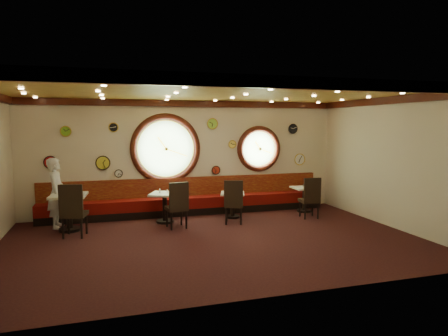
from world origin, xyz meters
TOP-DOWN VIEW (x-y plane):
  - floor at (0.00, 0.00)m, footprint 9.00×6.00m
  - ceiling at (0.00, 0.00)m, footprint 9.00×6.00m
  - wall_back at (0.00, 3.00)m, footprint 9.00×0.02m
  - wall_front at (0.00, -3.00)m, footprint 9.00×0.02m
  - wall_right at (4.50, 0.00)m, footprint 0.02×6.00m
  - molding_back at (0.00, 2.95)m, footprint 9.00×0.10m
  - molding_front at (0.00, -2.95)m, footprint 9.00×0.10m
  - molding_right at (4.45, 0.00)m, footprint 0.10×6.00m
  - banquette_base at (0.00, 2.72)m, footprint 8.00×0.55m
  - banquette_seat at (0.00, 2.72)m, footprint 8.00×0.55m
  - banquette_back at (0.00, 2.94)m, footprint 8.00×0.10m
  - porthole_left_glass at (-0.60, 3.00)m, footprint 1.66×0.02m
  - porthole_left_frame at (-0.60, 2.98)m, footprint 1.98×0.18m
  - porthole_left_ring at (-0.60, 2.95)m, footprint 1.61×0.03m
  - porthole_right_glass at (2.20, 3.00)m, footprint 1.10×0.02m
  - porthole_right_frame at (2.20, 2.98)m, footprint 1.38×0.18m
  - porthole_right_ring at (2.20, 2.95)m, footprint 1.09×0.03m
  - wall_clock_0 at (-3.20, 2.96)m, footprint 0.26×0.03m
  - wall_clock_1 at (-3.60, 2.96)m, footprint 0.32×0.03m
  - wall_clock_2 at (3.55, 2.96)m, footprint 0.34×0.03m
  - wall_clock_3 at (-2.30, 2.96)m, footprint 0.36×0.03m
  - wall_clock_4 at (-1.90, 2.96)m, footprint 0.20×0.03m
  - wall_clock_5 at (3.30, 2.96)m, footprint 0.28×0.03m
  - wall_clock_6 at (1.35, 2.96)m, footprint 0.22×0.03m
  - wall_clock_7 at (0.85, 2.96)m, footprint 0.24×0.03m
  - wall_clock_8 at (-2.00, 2.96)m, footprint 0.24×0.03m
  - wall_clock_9 at (0.75, 2.96)m, footprint 0.30×0.03m
  - table_a at (-3.10, 1.78)m, footprint 0.87×0.87m
  - table_b at (-0.80, 1.94)m, footprint 0.92×0.92m
  - table_c at (1.04, 1.96)m, footprint 0.80×0.80m
  - table_d at (3.27, 2.08)m, footprint 0.67×0.67m
  - chair_a at (-2.96, 1.13)m, footprint 0.61×0.61m
  - chair_b at (-0.59, 1.24)m, footprint 0.54×0.54m
  - chair_c at (0.85, 1.28)m, footprint 0.61×0.61m
  - chair_d at (3.02, 1.27)m, footprint 0.51×0.51m
  - condiment_a_salt at (-3.23, 1.90)m, footprint 0.03×0.03m
  - condiment_b_salt at (-0.92, 1.98)m, footprint 0.04×0.04m
  - condiment_c_salt at (0.98, 1.98)m, footprint 0.04×0.04m
  - condiment_d_salt at (3.23, 2.08)m, footprint 0.03×0.03m
  - condiment_a_pepper at (-3.02, 1.77)m, footprint 0.03×0.03m
  - condiment_b_pepper at (-0.73, 1.93)m, footprint 0.03×0.03m
  - condiment_c_pepper at (1.05, 1.89)m, footprint 0.04×0.04m
  - condiment_d_pepper at (3.25, 2.02)m, footprint 0.03×0.03m
  - condiment_a_bottle at (-2.95, 1.93)m, footprint 0.05×0.05m
  - condiment_b_bottle at (-0.66, 1.97)m, footprint 0.05×0.05m
  - condiment_c_bottle at (1.17, 2.04)m, footprint 0.06×0.06m
  - condiment_d_bottle at (3.32, 2.13)m, footprint 0.05×0.05m
  - waiter at (-3.40, 2.20)m, footprint 0.45×0.65m

SIDE VIEW (x-z plane):
  - floor at x=0.00m, z-range 0.00..0.00m
  - banquette_base at x=0.00m, z-range 0.00..0.20m
  - banquette_seat at x=0.00m, z-range 0.20..0.50m
  - table_c at x=1.04m, z-range 0.09..0.78m
  - table_d at x=3.27m, z-range 0.09..0.82m
  - table_b at x=-0.80m, z-range 0.10..0.88m
  - table_a at x=-3.10m, z-range 0.12..1.00m
  - chair_d at x=3.02m, z-range 0.29..0.98m
  - chair_c at x=0.85m, z-range 0.30..1.00m
  - chair_b at x=-0.59m, z-range 0.30..1.01m
  - chair_a at x=-2.96m, z-range 0.32..1.07m
  - condiment_c_salt at x=0.98m, z-range 0.69..0.80m
  - condiment_c_pepper at x=1.05m, z-range 0.69..0.81m
  - banquette_back at x=0.00m, z-range 0.48..1.02m
  - condiment_d_salt at x=3.23m, z-range 0.72..0.81m
  - condiment_d_pepper at x=3.25m, z-range 0.72..0.82m
  - condiment_c_bottle at x=1.17m, z-range 0.69..0.88m
  - condiment_d_bottle at x=3.32m, z-range 0.72..0.88m
  - condiment_b_pepper at x=-0.73m, z-range 0.77..0.86m
  - condiment_b_salt at x=-0.92m, z-range 0.77..0.88m
  - condiment_b_bottle at x=-0.66m, z-range 0.77..0.92m
  - waiter at x=-3.40m, z-range 0.00..1.72m
  - condiment_a_pepper at x=-3.02m, z-range 0.88..0.97m
  - condiment_a_salt at x=-3.23m, z-range 0.88..0.97m
  - condiment_a_bottle at x=-2.95m, z-range 0.88..1.04m
  - wall_clock_4 at x=-1.90m, z-range 1.10..1.30m
  - wall_clock_7 at x=0.85m, z-range 1.08..1.32m
  - wall_clock_2 at x=3.55m, z-range 1.28..1.62m
  - wall_clock_3 at x=-2.30m, z-range 1.32..1.68m
  - wall_clock_1 at x=-3.60m, z-range 1.39..1.71m
  - wall_back at x=0.00m, z-range 0.00..3.20m
  - wall_front at x=0.00m, z-range 0.00..3.20m
  - wall_right at x=4.50m, z-range 0.00..3.20m
  - porthole_right_ring at x=2.20m, z-range 1.26..2.34m
  - porthole_right_glass at x=2.20m, z-range 1.25..2.35m
  - porthole_right_frame at x=2.20m, z-range 1.11..2.49m
  - porthole_left_glass at x=-0.60m, z-range 1.02..2.68m
  - porthole_left_frame at x=-0.60m, z-range 0.86..2.84m
  - porthole_left_ring at x=-0.60m, z-range 1.04..2.66m
  - wall_clock_6 at x=1.35m, z-range 1.84..2.06m
  - wall_clock_0 at x=-3.20m, z-range 2.22..2.48m
  - wall_clock_5 at x=3.30m, z-range 2.26..2.54m
  - wall_clock_8 at x=-2.00m, z-range 2.33..2.57m
  - wall_clock_9 at x=0.75m, z-range 2.40..2.70m
  - molding_back at x=0.00m, z-range 3.02..3.20m
  - molding_front at x=0.00m, z-range 3.02..3.20m
  - molding_right at x=4.45m, z-range 3.02..3.20m
  - ceiling at x=0.00m, z-range 3.19..3.21m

